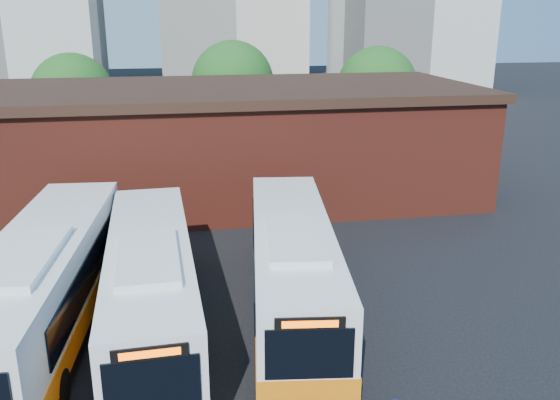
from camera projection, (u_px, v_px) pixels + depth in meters
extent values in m
plane|color=black|center=(293.00, 400.00, 16.45)|extent=(220.00, 220.00, 0.00)
cube|color=white|center=(43.00, 285.00, 19.00)|extent=(3.84, 13.31, 3.12)
cube|color=orange|center=(47.00, 310.00, 19.27)|extent=(3.90, 13.37, 0.77)
cube|color=black|center=(49.00, 325.00, 19.43)|extent=(3.89, 13.36, 0.27)
cube|color=black|center=(1.00, 272.00, 19.19)|extent=(0.88, 10.21, 1.15)
cube|color=black|center=(91.00, 269.00, 19.46)|extent=(0.88, 10.21, 1.15)
cube|color=white|center=(20.00, 257.00, 16.94)|extent=(2.26, 4.73, 0.24)
cylinder|color=black|center=(59.00, 389.00, 16.00)|extent=(0.44, 1.12, 1.09)
cylinder|color=black|center=(39.00, 280.00, 22.62)|extent=(0.44, 1.12, 1.09)
cylinder|color=black|center=(107.00, 277.00, 22.86)|extent=(0.44, 1.12, 1.09)
cube|color=white|center=(151.00, 283.00, 19.42)|extent=(3.00, 12.35, 2.91)
cube|color=orange|center=(153.00, 306.00, 19.67)|extent=(3.05, 12.40, 0.72)
cube|color=black|center=(154.00, 320.00, 19.83)|extent=(3.04, 12.39, 0.26)
cube|color=black|center=(152.00, 385.00, 13.59)|extent=(2.22, 0.13, 1.38)
cube|color=black|center=(150.00, 353.00, 13.32)|extent=(1.74, 0.12, 0.33)
cube|color=#FF5905|center=(150.00, 354.00, 13.29)|extent=(1.38, 0.06, 0.18)
cube|color=black|center=(109.00, 274.00, 19.45)|extent=(0.36, 9.57, 1.07)
cube|color=black|center=(191.00, 267.00, 19.99)|extent=(0.36, 9.57, 1.07)
cube|color=white|center=(148.00, 257.00, 17.53)|extent=(1.91, 4.35, 0.22)
cylinder|color=black|center=(111.00, 383.00, 16.33)|extent=(0.36, 1.03, 1.02)
cylinder|color=black|center=(197.00, 373.00, 16.81)|extent=(0.36, 1.03, 1.02)
cylinder|color=black|center=(121.00, 281.00, 22.63)|extent=(0.36, 1.03, 1.02)
cylinder|color=black|center=(183.00, 275.00, 23.10)|extent=(0.36, 1.03, 1.02)
cube|color=white|center=(292.00, 264.00, 20.83)|extent=(4.26, 12.69, 2.96)
cube|color=orange|center=(292.00, 286.00, 21.08)|extent=(4.32, 12.75, 0.73)
cube|color=black|center=(292.00, 299.00, 21.24)|extent=(4.31, 12.74, 0.26)
cube|color=black|center=(309.00, 354.00, 14.78)|extent=(2.24, 0.36, 1.40)
cube|color=black|center=(310.00, 324.00, 14.51)|extent=(1.76, 0.29, 0.33)
cube|color=#FF5905|center=(310.00, 324.00, 14.48)|extent=(1.39, 0.21, 0.19)
cube|color=black|center=(254.00, 253.00, 21.08)|extent=(1.33, 9.63, 1.09)
cube|color=black|center=(329.00, 251.00, 21.20)|extent=(1.33, 9.63, 1.09)
cube|color=white|center=(296.00, 238.00, 18.87)|extent=(2.36, 4.56, 0.23)
cylinder|color=black|center=(260.00, 352.00, 17.81)|extent=(0.47, 1.07, 1.04)
cylinder|color=black|center=(339.00, 350.00, 17.92)|extent=(0.47, 1.07, 1.04)
cylinder|color=black|center=(258.00, 262.00, 24.33)|extent=(0.47, 1.07, 1.04)
cylinder|color=black|center=(316.00, 261.00, 24.44)|extent=(0.47, 1.07, 1.04)
cube|color=maroon|center=(225.00, 145.00, 34.33)|extent=(28.00, 12.00, 6.00)
cube|color=black|center=(223.00, 90.00, 33.39)|extent=(28.60, 12.60, 0.50)
cube|color=black|center=(296.00, 203.00, 29.72)|extent=(1.20, 0.08, 2.40)
cylinder|color=#382314|center=(77.00, 139.00, 44.38)|extent=(0.36, 0.36, 2.70)
sphere|color=#19591D|center=(73.00, 94.00, 43.39)|extent=(6.00, 6.00, 6.00)
cylinder|color=#382314|center=(234.00, 127.00, 48.27)|extent=(0.36, 0.36, 2.95)
sphere|color=#19591D|center=(233.00, 82.00, 47.19)|extent=(6.56, 6.56, 6.56)
cylinder|color=#382314|center=(375.00, 130.00, 47.36)|extent=(0.36, 0.36, 2.81)
sphere|color=#19591D|center=(377.00, 87.00, 46.33)|extent=(6.24, 6.24, 6.24)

